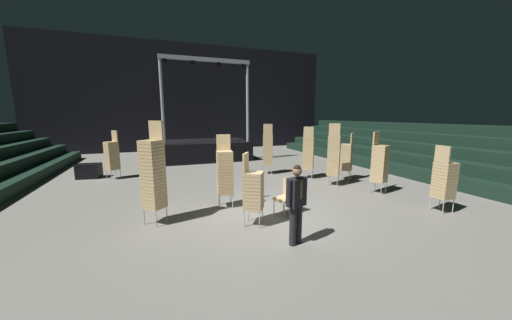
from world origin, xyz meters
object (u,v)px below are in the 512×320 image
at_px(chair_stack_mid_centre, 346,156).
at_px(chair_stack_rear_right, 308,153).
at_px(chair_stack_rear_left, 380,163).
at_px(equipment_road_case, 89,171).
at_px(chair_stack_mid_left, 334,155).
at_px(chair_stack_aisle_left, 268,149).
at_px(chair_stack_aisle_right, 444,179).
at_px(chair_stack_front_left, 225,171).
at_px(loose_chair_near_man, 286,195).
at_px(stage_riser, 204,149).
at_px(chair_stack_rear_centre, 153,173).
at_px(man_with_tie, 297,200).
at_px(chair_stack_mid_right, 253,189).
at_px(chair_stack_front_right, 112,155).

xyz_separation_m(chair_stack_mid_centre, chair_stack_rear_right, (-1.35, 0.79, 0.13)).
distance_m(chair_stack_rear_left, equipment_road_case, 11.72).
relative_size(chair_stack_mid_left, chair_stack_rear_left, 1.12).
bearing_deg(chair_stack_aisle_left, chair_stack_rear_left, -36.83).
bearing_deg(chair_stack_mid_centre, chair_stack_aisle_right, -127.69).
height_order(chair_stack_aisle_left, equipment_road_case, chair_stack_aisle_left).
height_order(chair_stack_front_left, chair_stack_rear_right, chair_stack_rear_right).
relative_size(chair_stack_rear_right, loose_chair_near_man, 2.35).
distance_m(stage_riser, chair_stack_rear_centre, 9.93).
distance_m(man_with_tie, chair_stack_mid_right, 1.35).
xyz_separation_m(chair_stack_mid_left, chair_stack_aisle_right, (1.08, -3.49, -0.25)).
xyz_separation_m(stage_riser, chair_stack_aisle_left, (2.03, -5.23, 0.50)).
xyz_separation_m(man_with_tie, chair_stack_rear_left, (4.53, 2.30, 0.11)).
height_order(chair_stack_aisle_left, chair_stack_aisle_right, chair_stack_aisle_left).
bearing_deg(chair_stack_rear_left, equipment_road_case, -52.95).
bearing_deg(chair_stack_mid_right, man_with_tie, 54.81).
bearing_deg(stage_riser, man_with_tie, -90.37).
relative_size(chair_stack_rear_left, equipment_road_case, 2.37).
bearing_deg(chair_stack_rear_right, chair_stack_mid_centre, 7.31).
bearing_deg(chair_stack_rear_centre, man_with_tie, -175.35).
relative_size(stage_riser, chair_stack_rear_left, 2.68).
relative_size(chair_stack_mid_right, chair_stack_aisle_right, 0.95).
height_order(stage_riser, chair_stack_front_left, stage_riser).
bearing_deg(chair_stack_mid_centre, equipment_road_case, 120.16).
distance_m(chair_stack_mid_right, chair_stack_mid_centre, 6.06).
distance_m(chair_stack_rear_left, loose_chair_near_man, 4.03).
xyz_separation_m(man_with_tie, chair_stack_rear_right, (3.40, 5.07, 0.15)).
height_order(chair_stack_rear_left, chair_stack_aisle_left, chair_stack_aisle_left).
height_order(chair_stack_front_left, chair_stack_mid_right, chair_stack_front_left).
bearing_deg(loose_chair_near_man, chair_stack_mid_centre, -77.94).
xyz_separation_m(stage_riser, chair_stack_mid_centre, (4.67, -7.42, 0.34)).
xyz_separation_m(chair_stack_mid_left, equipment_road_case, (-9.15, 4.66, -0.88)).
relative_size(chair_stack_front_right, chair_stack_mid_centre, 1.04).
relative_size(chair_stack_mid_left, chair_stack_aisle_right, 1.27).
height_order(chair_stack_mid_right, loose_chair_near_man, chair_stack_mid_right).
bearing_deg(man_with_tie, chair_stack_aisle_right, 160.47).
relative_size(chair_stack_mid_centre, loose_chair_near_man, 2.08).
distance_m(chair_stack_mid_right, chair_stack_rear_right, 5.46).
bearing_deg(chair_stack_mid_right, chair_stack_rear_left, 134.90).
height_order(chair_stack_rear_centre, chair_stack_aisle_left, chair_stack_rear_centre).
bearing_deg(chair_stack_rear_centre, chair_stack_rear_left, -136.02).
bearing_deg(stage_riser, chair_stack_rear_centre, -106.67).
xyz_separation_m(chair_stack_mid_left, chair_stack_aisle_left, (-1.58, 2.75, -0.04)).
bearing_deg(equipment_road_case, chair_stack_front_right, -25.87).
relative_size(chair_stack_front_left, equipment_road_case, 2.37).
height_order(man_with_tie, loose_chair_near_man, man_with_tie).
relative_size(chair_stack_front_right, chair_stack_rear_left, 0.96).
relative_size(chair_stack_aisle_left, chair_stack_aisle_right, 1.23).
xyz_separation_m(stage_riser, chair_stack_rear_centre, (-2.84, -9.49, 0.63)).
bearing_deg(man_with_tie, chair_stack_rear_left, -175.47).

